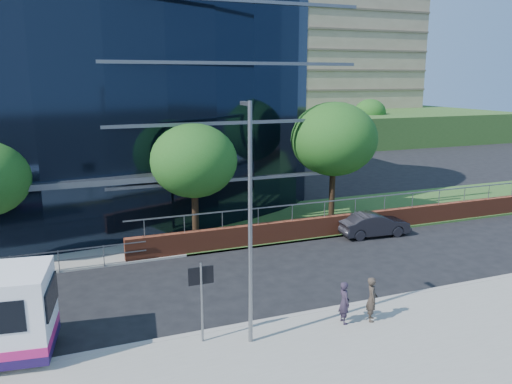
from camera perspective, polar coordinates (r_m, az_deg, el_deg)
name	(u,v)px	position (r m, az deg, el deg)	size (l,w,h in m)	color
ground	(60,347)	(18.72, -21.45, -16.17)	(200.00, 200.00, 0.00)	black
kerb	(60,360)	(17.80, -21.46, -17.46)	(80.00, 0.25, 0.16)	gray
yellow_line_outer	(60,359)	(18.01, -21.45, -17.35)	(80.00, 0.08, 0.01)	gold
yellow_line_inner	(60,357)	(18.14, -21.45, -17.12)	(80.00, 0.08, 0.01)	gold
grass_verge	(424,205)	(37.11, 18.60, -1.44)	(36.00, 8.00, 0.12)	#2D511E
retaining_wall	(411,216)	(31.74, 17.32, -2.68)	(34.00, 0.40, 2.11)	brown
apartment_block	(273,63)	(80.13, 1.93, 14.53)	(60.00, 42.00, 30.00)	#2D511E
street_sign	(201,286)	(16.78, -6.28, -10.60)	(0.85, 0.09, 2.80)	slate
tree_far_c	(194,161)	(26.62, -7.13, 3.55)	(4.62, 4.62, 6.51)	black
tree_far_d	(334,139)	(30.83, 8.89, 5.99)	(5.28, 5.28, 7.44)	black
tree_dist_e	(267,114)	(61.28, 1.29, 8.89)	(4.62, 4.62, 6.51)	black
tree_dist_f	(370,113)	(70.64, 12.88, 8.84)	(4.29, 4.29, 6.05)	black
streetlight_east	(250,219)	(15.90, -0.70, -3.07)	(0.15, 0.77, 8.00)	slate
parked_car	(374,225)	(29.24, 13.34, -3.64)	(1.42, 4.06, 1.34)	black
pedestrian	(344,302)	(18.63, 10.05, -12.33)	(0.57, 0.38, 1.58)	#292030
pedestrian_b	(372,299)	(18.99, 13.11, -11.83)	(0.61, 0.40, 1.66)	#382F27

